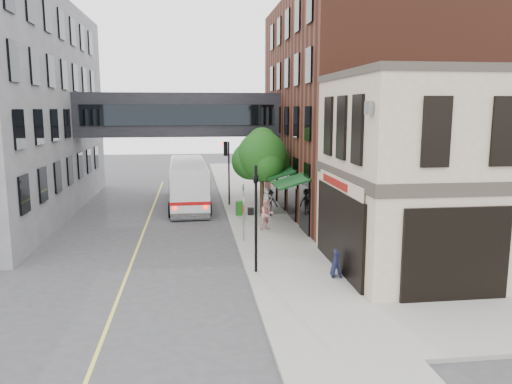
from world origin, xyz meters
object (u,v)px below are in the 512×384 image
object	(u,v)px
bus	(188,181)
pedestrian_b	(267,214)
sandwich_board	(336,263)
pedestrian_c	(269,203)
pedestrian_a	(267,203)
newspaper_box	(239,208)

from	to	relation	value
bus	pedestrian_b	bearing A→B (deg)	-63.17
pedestrian_b	sandwich_board	distance (m)	8.45
pedestrian_b	pedestrian_c	distance (m)	3.69
pedestrian_b	pedestrian_a	bearing A→B (deg)	56.19
bus	pedestrian_c	distance (m)	7.35
pedestrian_a	newspaper_box	distance (m)	1.94
pedestrian_a	newspaper_box	world-z (taller)	pedestrian_a
newspaper_box	pedestrian_c	bearing A→B (deg)	-8.86
pedestrian_c	sandwich_board	xyz separation A→B (m)	(0.92, -11.92, -0.32)
pedestrian_c	bus	bearing A→B (deg)	146.08
pedestrian_a	pedestrian_c	size ratio (longest dim) A/B	1.08
bus	sandwich_board	bearing A→B (deg)	-70.46
pedestrian_b	newspaper_box	distance (m)	4.19
newspaper_box	sandwich_board	bearing A→B (deg)	-74.91
pedestrian_b	sandwich_board	xyz separation A→B (m)	(1.61, -8.29, -0.33)
pedestrian_a	sandwich_board	bearing A→B (deg)	-101.62
pedestrian_b	pedestrian_c	world-z (taller)	pedestrian_b
bus	pedestrian_a	distance (m)	7.55
pedestrian_b	newspaper_box	bearing A→B (deg)	81.86
pedestrian_c	newspaper_box	size ratio (longest dim) A/B	1.82
sandwich_board	pedestrian_c	bearing A→B (deg)	102.46
bus	pedestrian_b	world-z (taller)	bus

